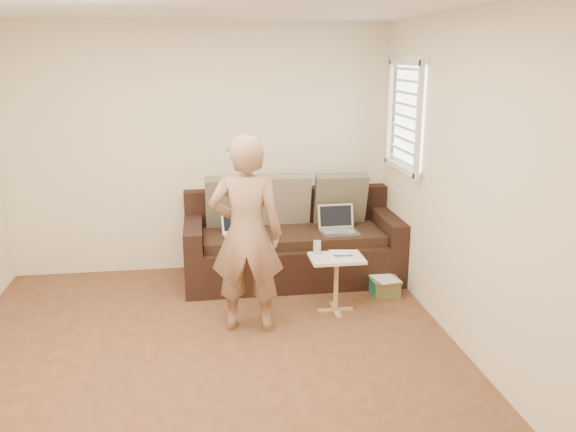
% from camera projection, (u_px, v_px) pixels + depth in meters
% --- Properties ---
extents(floor, '(4.50, 4.50, 0.00)m').
position_uv_depth(floor, '(209.00, 371.00, 4.36)').
color(floor, '#542F1F').
rests_on(floor, ground).
extents(ceiling, '(4.50, 4.50, 0.00)m').
position_uv_depth(ceiling, '(195.00, 0.00, 3.67)').
color(ceiling, white).
rests_on(ceiling, wall_back).
extents(wall_back, '(4.00, 0.00, 4.00)m').
position_uv_depth(wall_back, '(201.00, 150.00, 6.16)').
color(wall_back, beige).
rests_on(wall_back, ground).
extents(wall_front, '(4.00, 0.00, 4.00)m').
position_uv_depth(wall_front, '(208.00, 370.00, 1.87)').
color(wall_front, beige).
rests_on(wall_front, ground).
extents(wall_right, '(0.00, 4.50, 4.50)m').
position_uv_depth(wall_right, '(478.00, 192.00, 4.30)').
color(wall_right, beige).
rests_on(wall_right, ground).
extents(window_blinds, '(0.12, 0.88, 1.08)m').
position_uv_depth(window_blinds, '(405.00, 116.00, 5.61)').
color(window_blinds, white).
rests_on(window_blinds, wall_right).
extents(sofa, '(2.20, 0.95, 0.85)m').
position_uv_depth(sofa, '(292.00, 239.00, 6.07)').
color(sofa, black).
rests_on(sofa, ground).
extents(pillow_left, '(0.55, 0.29, 0.57)m').
position_uv_depth(pillow_left, '(232.00, 202.00, 6.09)').
color(pillow_left, brown).
rests_on(pillow_left, sofa).
extents(pillow_mid, '(0.55, 0.27, 0.57)m').
position_uv_depth(pillow_mid, '(284.00, 200.00, 6.19)').
color(pillow_mid, '#776B55').
rests_on(pillow_mid, sofa).
extents(pillow_right, '(0.55, 0.28, 0.57)m').
position_uv_depth(pillow_right, '(340.00, 198.00, 6.24)').
color(pillow_right, brown).
rests_on(pillow_right, sofa).
extents(laptop_silver, '(0.38, 0.28, 0.25)m').
position_uv_depth(laptop_silver, '(339.00, 233.00, 5.96)').
color(laptop_silver, '#B7BABC').
rests_on(laptop_silver, sofa).
extents(laptop_white, '(0.40, 0.33, 0.26)m').
position_uv_depth(laptop_white, '(242.00, 236.00, 5.85)').
color(laptop_white, white).
rests_on(laptop_white, sofa).
extents(person, '(0.67, 0.50, 1.68)m').
position_uv_depth(person, '(246.00, 235.00, 4.83)').
color(person, '#9E7356').
rests_on(person, ground).
extents(side_table, '(0.48, 0.33, 0.52)m').
position_uv_depth(side_table, '(336.00, 284.00, 5.31)').
color(side_table, silver).
rests_on(side_table, ground).
extents(drinking_glass, '(0.07, 0.07, 0.12)m').
position_uv_depth(drinking_glass, '(317.00, 247.00, 5.30)').
color(drinking_glass, silver).
rests_on(drinking_glass, side_table).
extents(scissors, '(0.18, 0.10, 0.02)m').
position_uv_depth(scissors, '(343.00, 256.00, 5.24)').
color(scissors, silver).
rests_on(scissors, side_table).
extents(paper_on_table, '(0.25, 0.33, 0.00)m').
position_uv_depth(paper_on_table, '(341.00, 255.00, 5.27)').
color(paper_on_table, white).
rests_on(paper_on_table, side_table).
extents(striped_box, '(0.27, 0.27, 0.17)m').
position_uv_depth(striped_box, '(384.00, 286.00, 5.73)').
color(striped_box, '#B8611B').
rests_on(striped_box, ground).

